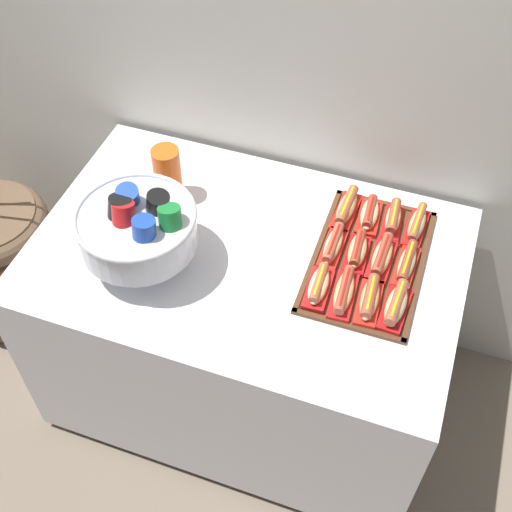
% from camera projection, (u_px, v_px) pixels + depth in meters
% --- Properties ---
extents(ground_plane, '(10.00, 10.00, 0.00)m').
position_uv_depth(ground_plane, '(249.00, 383.00, 2.68)').
color(ground_plane, '#7A6B5B').
extents(back_wall, '(6.00, 0.10, 2.60)m').
position_uv_depth(back_wall, '(303.00, 21.00, 2.00)').
color(back_wall, beige).
rests_on(back_wall, ground_plane).
extents(buffet_table, '(1.32, 0.86, 0.79)m').
position_uv_depth(buffet_table, '(248.00, 323.00, 2.36)').
color(buffet_table, silver).
rests_on(buffet_table, ground_plane).
extents(floor_vase, '(0.54, 0.54, 1.01)m').
position_uv_depth(floor_vase, '(6.00, 261.00, 2.76)').
color(floor_vase, brown).
rests_on(floor_vase, ground_plane).
extents(serving_tray, '(0.33, 0.53, 0.01)m').
position_uv_depth(serving_tray, '(368.00, 261.00, 2.05)').
color(serving_tray, '#56331E').
rests_on(serving_tray, buffet_table).
extents(hot_dog_0, '(0.07, 0.16, 0.06)m').
position_uv_depth(hot_dog_0, '(319.00, 286.00, 1.95)').
color(hot_dog_0, red).
rests_on(hot_dog_0, serving_tray).
extents(hot_dog_1, '(0.08, 0.18, 0.06)m').
position_uv_depth(hot_dog_1, '(344.00, 293.00, 1.93)').
color(hot_dog_1, red).
rests_on(hot_dog_1, serving_tray).
extents(hot_dog_2, '(0.07, 0.17, 0.06)m').
position_uv_depth(hot_dog_2, '(369.00, 299.00, 1.91)').
color(hot_dog_2, red).
rests_on(hot_dog_2, serving_tray).
extents(hot_dog_3, '(0.08, 0.17, 0.06)m').
position_uv_depth(hot_dog_3, '(396.00, 306.00, 1.90)').
color(hot_dog_3, '#B21414').
rests_on(hot_dog_3, serving_tray).
extents(hot_dog_4, '(0.06, 0.17, 0.06)m').
position_uv_depth(hot_dog_4, '(333.00, 246.00, 2.05)').
color(hot_dog_4, red).
rests_on(hot_dog_4, serving_tray).
extents(hot_dog_5, '(0.07, 0.16, 0.06)m').
position_uv_depth(hot_dog_5, '(357.00, 251.00, 2.03)').
color(hot_dog_5, '#B21414').
rests_on(hot_dog_5, serving_tray).
extents(hot_dog_6, '(0.07, 0.18, 0.06)m').
position_uv_depth(hot_dog_6, '(382.00, 257.00, 2.02)').
color(hot_dog_6, red).
rests_on(hot_dog_6, serving_tray).
extents(hot_dog_7, '(0.06, 0.17, 0.06)m').
position_uv_depth(hot_dog_7, '(407.00, 264.00, 2.00)').
color(hot_dog_7, red).
rests_on(hot_dog_7, serving_tray).
extents(hot_dog_8, '(0.07, 0.18, 0.06)m').
position_uv_depth(hot_dog_8, '(346.00, 208.00, 2.15)').
color(hot_dog_8, red).
rests_on(hot_dog_8, serving_tray).
extents(hot_dog_9, '(0.08, 0.16, 0.06)m').
position_uv_depth(hot_dog_9, '(369.00, 215.00, 2.13)').
color(hot_dog_9, red).
rests_on(hot_dog_9, serving_tray).
extents(hot_dog_10, '(0.07, 0.16, 0.06)m').
position_uv_depth(hot_dog_10, '(393.00, 219.00, 2.12)').
color(hot_dog_10, red).
rests_on(hot_dog_10, serving_tray).
extents(hot_dog_11, '(0.06, 0.17, 0.06)m').
position_uv_depth(hot_dog_11, '(417.00, 225.00, 2.10)').
color(hot_dog_11, red).
rests_on(hot_dog_11, serving_tray).
extents(punch_bowl, '(0.36, 0.36, 0.26)m').
position_uv_depth(punch_bowl, '(138.00, 227.00, 1.94)').
color(punch_bowl, silver).
rests_on(punch_bowl, buffet_table).
extents(cup_stack, '(0.09, 0.09, 0.19)m').
position_uv_depth(cup_stack, '(168.00, 173.00, 2.17)').
color(cup_stack, '#EA5B19').
rests_on(cup_stack, buffet_table).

